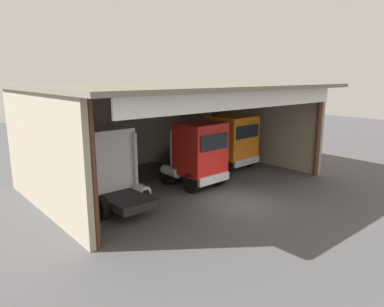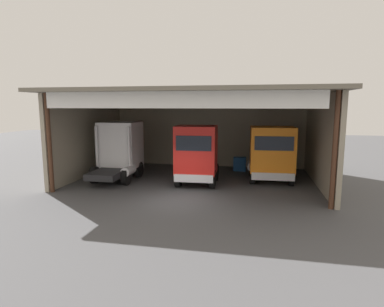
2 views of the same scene
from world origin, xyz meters
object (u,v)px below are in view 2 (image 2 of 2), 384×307
at_px(tool_cart, 240,164).
at_px(truck_red_yard_outside, 196,154).
at_px(truck_orange_left_bay, 271,153).
at_px(oil_drum, 293,164).
at_px(truck_white_center_right_bay, 120,150).

bearing_deg(tool_cart, truck_red_yard_outside, -116.16).
relative_size(truck_orange_left_bay, tool_cart, 4.55).
height_order(truck_red_yard_outside, oil_drum, truck_red_yard_outside).
distance_m(truck_red_yard_outside, truck_orange_left_bay, 4.69).
bearing_deg(oil_drum, truck_red_yard_outside, -137.07).
bearing_deg(tool_cart, oil_drum, 14.46).
height_order(oil_drum, tool_cart, tool_cart).
xyz_separation_m(oil_drum, tool_cart, (-3.85, -0.99, 0.04)).
distance_m(truck_white_center_right_bay, oil_drum, 12.56).
xyz_separation_m(truck_red_yard_outside, oil_drum, (6.19, 5.75, -1.40)).
xyz_separation_m(truck_white_center_right_bay, tool_cart, (7.53, 4.12, -1.42)).
xyz_separation_m(truck_white_center_right_bay, truck_red_yard_outside, (5.20, -0.64, -0.06)).
bearing_deg(truck_red_yard_outside, truck_white_center_right_bay, -9.14).
relative_size(truck_red_yard_outside, oil_drum, 4.59).
distance_m(truck_orange_left_bay, oil_drum, 4.72).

